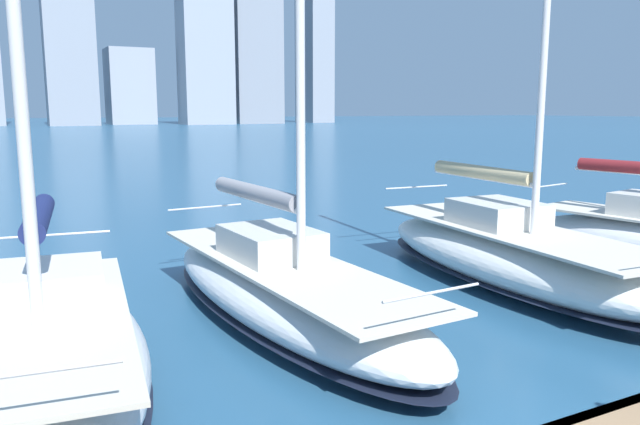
{
  "coord_description": "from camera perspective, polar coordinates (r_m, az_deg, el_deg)",
  "views": [
    {
      "loc": [
        4.94,
        3.06,
        3.98
      ],
      "look_at": [
        -0.01,
        -6.43,
        2.2
      ],
      "focal_mm": 35.0,
      "sensor_mm": 36.0,
      "label": 1
    }
  ],
  "objects": [
    {
      "name": "city_skyline",
      "position": [
        165.03,
        -24.74,
        14.37
      ],
      "size": [
        170.63,
        23.26,
        52.94
      ],
      "color": "#8F949E",
      "rests_on": "ground"
    },
    {
      "name": "sailboat_tan",
      "position": [
        14.91,
        17.0,
        -3.54
      ],
      "size": [
        3.31,
        9.15,
        11.62
      ],
      "color": "white",
      "rests_on": "ground"
    },
    {
      "name": "sailboat_navy",
      "position": [
        9.28,
        -23.92,
        -11.72
      ],
      "size": [
        3.51,
        7.18,
        12.51
      ],
      "color": "silver",
      "rests_on": "ground"
    },
    {
      "name": "sailboat_grey",
      "position": [
        11.89,
        -3.41,
        -6.77
      ],
      "size": [
        2.98,
        9.26,
        10.75
      ],
      "color": "silver",
      "rests_on": "ground"
    }
  ]
}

